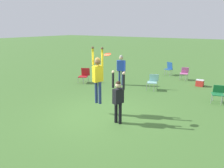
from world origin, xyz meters
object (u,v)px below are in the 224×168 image
(person_jumping, at_px, (98,74))
(camping_chair_3, at_px, (153,81))
(camping_chair_4, at_px, (169,68))
(person_spectator_near, at_px, (121,67))
(camping_chair_2, at_px, (84,74))
(camping_chair_0, at_px, (218,92))
(person_defending, at_px, (118,97))
(cooler_box, at_px, (200,83))
(camping_chair_1, at_px, (184,72))
(frisbee, at_px, (108,54))

(person_jumping, distance_m, camping_chair_3, 4.63)
(camping_chair_4, xyz_separation_m, person_spectator_near, (-1.44, -4.32, 0.56))
(camping_chair_2, bearing_deg, camping_chair_0, 155.22)
(person_defending, relative_size, cooler_box, 4.58)
(camping_chair_1, bearing_deg, frisbee, 63.68)
(camping_chair_1, relative_size, camping_chair_2, 0.89)
(camping_chair_1, distance_m, camping_chair_3, 3.45)
(person_defending, height_order, camping_chair_4, person_defending)
(frisbee, relative_size, camping_chair_4, 0.28)
(person_defending, height_order, camping_chair_2, person_defending)
(camping_chair_4, height_order, cooler_box, camping_chair_4)
(person_jumping, height_order, camping_chair_0, person_jumping)
(camping_chair_2, height_order, cooler_box, camping_chair_2)
(person_defending, height_order, camping_chair_0, person_defending)
(frisbee, xyz_separation_m, cooler_box, (1.78, 6.98, -2.29))
(camping_chair_1, bearing_deg, person_spectator_near, 28.39)
(camping_chair_2, bearing_deg, camping_chair_1, -168.81)
(camping_chair_1, xyz_separation_m, person_spectator_near, (-2.80, -3.46, 0.60))
(person_defending, relative_size, camping_chair_2, 2.12)
(camping_chair_0, xyz_separation_m, camping_chair_2, (-7.62, -0.60, 0.03))
(camping_chair_0, bearing_deg, person_defending, 43.11)
(camping_chair_3, xyz_separation_m, person_spectator_near, (-2.03, -0.09, 0.58))
(person_jumping, xyz_separation_m, camping_chair_2, (-3.83, 3.56, -1.14))
(frisbee, bearing_deg, person_defending, -5.64)
(camping_chair_0, height_order, cooler_box, camping_chair_0)
(person_jumping, xyz_separation_m, camping_chair_4, (-0.17, 8.70, -1.11))
(frisbee, bearing_deg, cooler_box, 75.68)
(camping_chair_2, height_order, camping_chair_3, camping_chair_2)
(camping_chair_2, xyz_separation_m, cooler_box, (6.26, 3.16, -0.33))
(camping_chair_0, bearing_deg, camping_chair_2, -11.71)
(camping_chair_4, relative_size, person_spectator_near, 0.51)
(frisbee, relative_size, cooler_box, 0.62)
(person_jumping, bearing_deg, cooler_box, -4.77)
(person_defending, relative_size, person_spectator_near, 1.08)
(person_defending, xyz_separation_m, camping_chair_0, (2.65, 4.47, -0.52))
(cooler_box, bearing_deg, camping_chair_1, 138.43)
(camping_chair_1, bearing_deg, person_defending, 67.12)
(camping_chair_0, relative_size, camping_chair_2, 0.89)
(person_jumping, height_order, camping_chair_4, person_jumping)
(camping_chair_0, distance_m, person_spectator_near, 5.45)
(camping_chair_1, relative_size, cooler_box, 1.94)
(frisbee, bearing_deg, camping_chair_0, 54.66)
(frisbee, bearing_deg, camping_chair_2, 139.56)
(camping_chair_0, relative_size, cooler_box, 1.92)
(person_spectator_near, bearing_deg, cooler_box, 4.22)
(person_defending, distance_m, cooler_box, 7.19)
(camping_chair_2, distance_m, camping_chair_4, 6.31)
(cooler_box, bearing_deg, camping_chair_4, 142.82)
(person_defending, distance_m, camping_chair_3, 4.86)
(person_defending, relative_size, camping_chair_0, 2.39)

